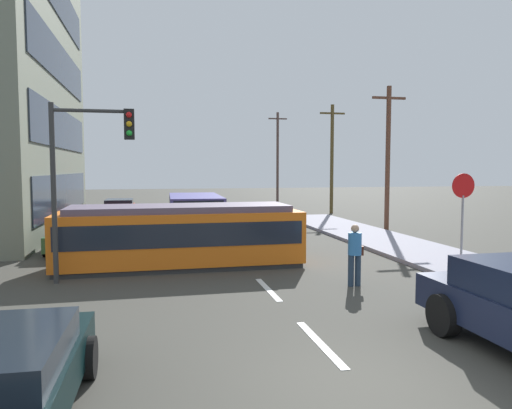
{
  "coord_description": "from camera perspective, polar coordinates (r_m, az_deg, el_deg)",
  "views": [
    {
      "loc": [
        -2.94,
        -6.1,
        3.17
      ],
      "look_at": [
        0.12,
        8.06,
        2.09
      ],
      "focal_mm": 33.88,
      "sensor_mm": 36.0,
      "label": 1
    }
  ],
  "objects": [
    {
      "name": "stop_sign",
      "position": [
        16.22,
        23.24,
        0.48
      ],
      "size": [
        0.76,
        0.07,
        2.88
      ],
      "color": "gray",
      "rests_on": "sidewalk_curb_right"
    },
    {
      "name": "pedestrian_crossing",
      "position": [
        13.31,
        11.6,
        -5.44
      ],
      "size": [
        0.48,
        0.36,
        1.67
      ],
      "color": "#25364B",
      "rests_on": "ground"
    },
    {
      "name": "utility_pole_far",
      "position": [
        34.38,
        8.95,
        5.58
      ],
      "size": [
        1.8,
        0.24,
        7.6
      ],
      "color": "brown",
      "rests_on": "ground"
    },
    {
      "name": "lane_stripe_2",
      "position": [
        12.85,
        1.44,
        -9.98
      ],
      "size": [
        0.16,
        2.4,
        0.01
      ],
      "primitive_type": "cube",
      "color": "silver",
      "rests_on": "ground"
    },
    {
      "name": "traffic_light_mast",
      "position": [
        14.12,
        -19.43,
        5.1
      ],
      "size": [
        2.24,
        0.33,
        4.95
      ],
      "color": "#333333",
      "rests_on": "ground"
    },
    {
      "name": "lane_stripe_4",
      "position": [
        28.05,
        -6.11,
        -2.22
      ],
      "size": [
        0.16,
        2.4,
        0.01
      ],
      "primitive_type": "cube",
      "color": "silver",
      "rests_on": "ground"
    },
    {
      "name": "parked_sedan_furthest",
      "position": [
        32.46,
        -15.82,
        -0.38
      ],
      "size": [
        2.06,
        4.35,
        1.19
      ],
      "color": "#9C260F",
      "rests_on": "ground"
    },
    {
      "name": "parked_sedan_mid",
      "position": [
        20.04,
        -20.23,
        -3.28
      ],
      "size": [
        2.11,
        4.44,
        1.19
      ],
      "color": "#31582C",
      "rests_on": "ground"
    },
    {
      "name": "parked_sedan_far",
      "position": [
        25.79,
        -17.41,
        -1.58
      ],
      "size": [
        2.16,
        4.55,
        1.19
      ],
      "color": "#A90D15",
      "rests_on": "ground"
    },
    {
      "name": "lane_stripe_3",
      "position": [
        22.14,
        -4.45,
        -3.95
      ],
      "size": [
        0.16,
        2.4,
        0.01
      ],
      "primitive_type": "cube",
      "color": "silver",
      "rests_on": "ground"
    },
    {
      "name": "ground_plane",
      "position": [
        16.67,
        -1.83,
        -6.68
      ],
      "size": [
        120.0,
        120.0,
        0.0
      ],
      "primitive_type": "plane",
      "color": "#3E3D37"
    },
    {
      "name": "city_bus",
      "position": [
        24.6,
        -7.2,
        -0.71
      ],
      "size": [
        2.68,
        5.84,
        1.81
      ],
      "color": "#3C3A81",
      "rests_on": "ground"
    },
    {
      "name": "sidewalk_curb_right",
      "position": [
        15.84,
        26.32,
        -7.46
      ],
      "size": [
        3.2,
        36.0,
        0.14
      ],
      "primitive_type": "cube",
      "color": "gray",
      "rests_on": "ground"
    },
    {
      "name": "utility_pole_mid",
      "position": [
        25.67,
        15.3,
        5.63
      ],
      "size": [
        1.8,
        0.24,
        7.33
      ],
      "color": "brown",
      "rests_on": "ground"
    },
    {
      "name": "streetcar_tram",
      "position": [
        15.88,
        -8.9,
        -3.53
      ],
      "size": [
        7.76,
        2.61,
        1.98
      ],
      "color": "orange",
      "rests_on": "ground"
    },
    {
      "name": "lane_stripe_1",
      "position": [
        9.18,
        7.57,
        -15.93
      ],
      "size": [
        0.16,
        2.4,
        0.01
      ],
      "primitive_type": "cube",
      "color": "silver",
      "rests_on": "ground"
    },
    {
      "name": "utility_pole_distant",
      "position": [
        46.33,
        2.56,
        5.83
      ],
      "size": [
        1.8,
        0.24,
        8.48
      ],
      "color": "brown",
      "rests_on": "ground"
    }
  ]
}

